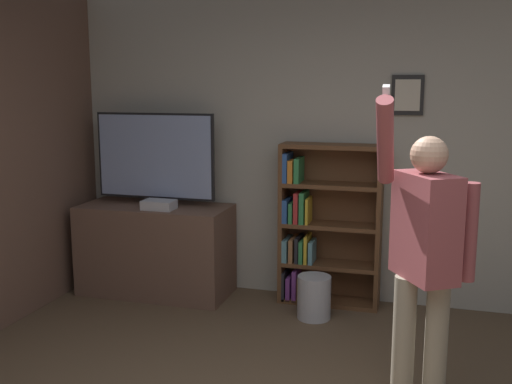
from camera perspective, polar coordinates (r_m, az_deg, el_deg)
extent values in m
cube|color=#B2AD9E|center=(5.19, 9.07, 4.33)|extent=(6.93, 0.06, 2.70)
cube|color=black|center=(5.08, 14.23, 8.93)|extent=(0.26, 0.02, 0.32)
cube|color=beige|center=(5.07, 14.23, 8.93)|extent=(0.20, 0.01, 0.25)
cube|color=brown|center=(5.50, -9.51, -5.41)|extent=(1.34, 0.60, 0.81)
cylinder|color=black|center=(5.44, -9.43, -1.04)|extent=(0.22, 0.22, 0.03)
cylinder|color=black|center=(5.43, -9.44, -0.63)|extent=(0.06, 0.06, 0.05)
cube|color=black|center=(5.38, -9.56, 3.41)|extent=(1.10, 0.04, 0.76)
cube|color=#8C9EC6|center=(5.36, -9.67, 3.38)|extent=(1.06, 0.01, 0.72)
cube|color=silver|center=(5.23, -9.23, -1.21)|extent=(0.27, 0.18, 0.08)
cube|color=brown|center=(5.20, 2.62, -2.89)|extent=(0.04, 0.28, 1.38)
cube|color=brown|center=(5.08, 11.64, -3.41)|extent=(0.04, 0.28, 1.38)
cube|color=brown|center=(5.26, 7.31, -2.84)|extent=(0.85, 0.01, 1.38)
cube|color=brown|center=(5.32, 6.92, -10.23)|extent=(0.78, 0.28, 0.04)
cube|color=brown|center=(5.22, 7.00, -6.86)|extent=(0.78, 0.28, 0.04)
cube|color=brown|center=(5.13, 7.08, -3.16)|extent=(0.78, 0.28, 0.04)
cube|color=brown|center=(5.06, 7.16, 0.65)|extent=(0.78, 0.28, 0.04)
cube|color=brown|center=(5.02, 7.24, 4.34)|extent=(0.78, 0.28, 0.04)
cube|color=#232328|center=(5.31, 2.80, -8.77)|extent=(0.02, 0.21, 0.25)
cube|color=#7A3889|center=(5.32, 3.28, -9.00)|extent=(0.04, 0.22, 0.21)
cube|color=#7A3889|center=(5.30, 3.87, -8.68)|extent=(0.04, 0.23, 0.27)
cube|color=#99663D|center=(5.30, 4.32, -9.03)|extent=(0.03, 0.23, 0.21)
cube|color=#5B8E99|center=(5.24, 3.00, -5.40)|extent=(0.04, 0.26, 0.19)
cube|color=#99663D|center=(5.23, 3.60, -5.38)|extent=(0.04, 0.27, 0.20)
cube|color=#232328|center=(5.22, 4.12, -5.35)|extent=(0.03, 0.26, 0.22)
cube|color=#338447|center=(5.21, 4.51, -5.54)|extent=(0.03, 0.24, 0.19)
cube|color=gold|center=(5.18, 4.93, -5.36)|extent=(0.03, 0.22, 0.24)
cube|color=#5B8E99|center=(5.17, 5.38, -5.65)|extent=(0.04, 0.21, 0.19)
cube|color=#2D569E|center=(5.15, 3.00, -1.71)|extent=(0.04, 0.23, 0.20)
cube|color=#338447|center=(5.14, 3.53, -1.87)|extent=(0.03, 0.23, 0.17)
cube|color=red|center=(5.11, 4.00, -1.45)|extent=(0.04, 0.21, 0.26)
cube|color=#338447|center=(5.12, 4.60, -1.40)|extent=(0.04, 0.26, 0.27)
cube|color=gold|center=(5.10, 5.04, -1.74)|extent=(0.02, 0.21, 0.22)
cube|color=#2D569E|center=(5.09, 3.03, 2.38)|extent=(0.04, 0.25, 0.25)
cube|color=orange|center=(5.06, 3.47, 2.01)|extent=(0.04, 0.20, 0.19)
cube|color=#338447|center=(5.07, 4.13, 2.12)|extent=(0.04, 0.24, 0.21)
cylinder|color=gray|center=(3.67, 13.87, -13.72)|extent=(0.13, 0.13, 0.79)
cylinder|color=gray|center=(3.67, 16.76, -13.86)|extent=(0.13, 0.13, 0.79)
cube|color=#99474C|center=(3.45, 15.85, -3.19)|extent=(0.40, 0.46, 0.59)
sphere|color=tan|center=(3.39, 16.17, 3.42)|extent=(0.21, 0.21, 0.21)
cylinder|color=#99474C|center=(3.46, 19.63, -3.62)|extent=(0.09, 0.09, 0.55)
cylinder|color=#99474C|center=(3.28, 12.21, 4.72)|extent=(0.09, 0.39, 0.50)
cube|color=white|center=(3.21, 12.30, 8.73)|extent=(0.04, 0.09, 0.14)
cylinder|color=#B7B7BC|center=(4.93, 5.55, -9.94)|extent=(0.27, 0.27, 0.35)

